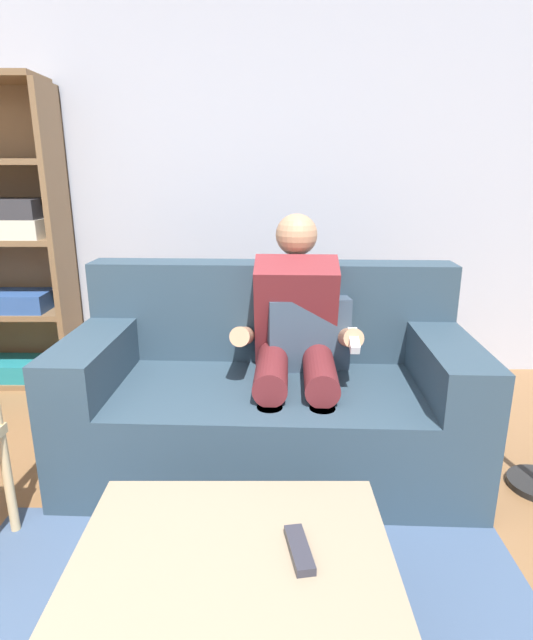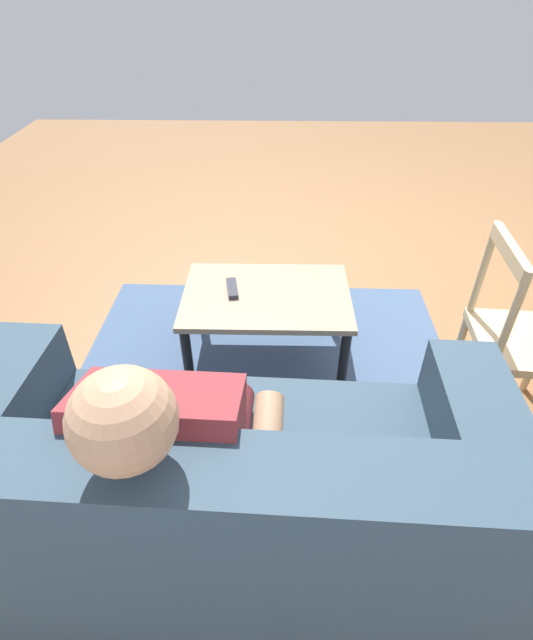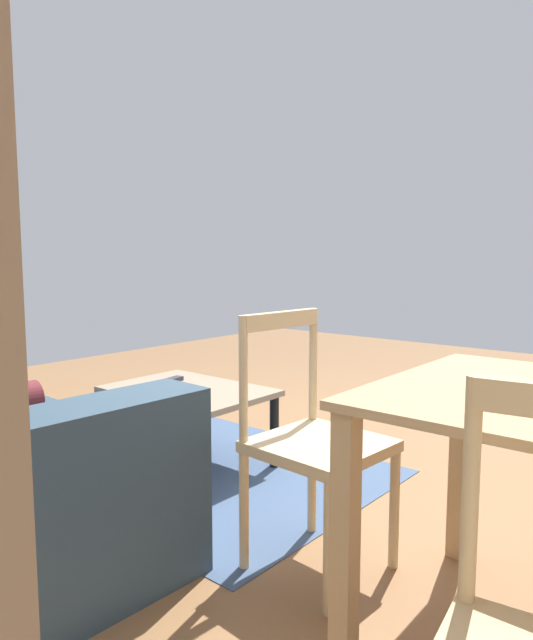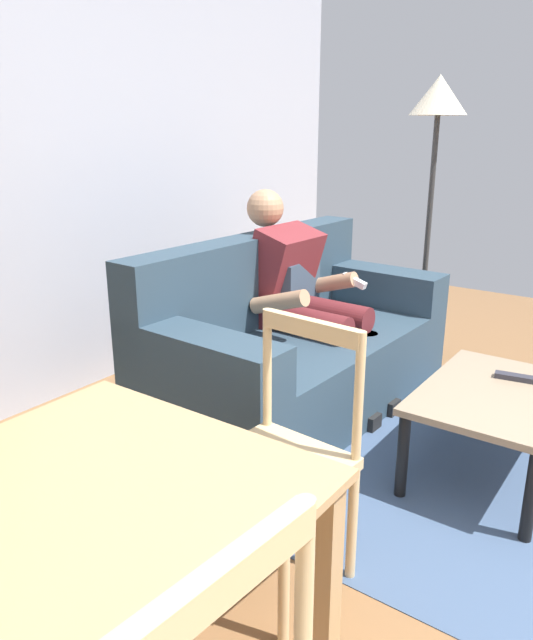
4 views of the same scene
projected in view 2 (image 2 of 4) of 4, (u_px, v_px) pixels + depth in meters
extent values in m
plane|color=brown|center=(390.00, 284.00, 3.26)|extent=(8.23, 8.23, 0.00)
cube|color=#2D4251|center=(232.00, 509.00, 1.69)|extent=(1.89, 0.97, 0.44)
cube|color=#2D4251|center=(206.00, 531.00, 1.13)|extent=(1.86, 0.28, 0.50)
cube|color=#2D4251|center=(492.00, 463.00, 1.45)|extent=(0.28, 0.90, 0.23)
cube|color=#37485B|center=(151.00, 485.00, 1.31)|extent=(0.41, 0.19, 0.36)
cube|color=maroon|center=(163.00, 487.00, 1.21)|extent=(0.42, 0.38, 0.59)
sphere|color=tan|center=(123.00, 420.00, 0.89)|extent=(0.21, 0.21, 0.21)
cylinder|color=maroon|center=(226.00, 443.00, 1.56)|extent=(0.17, 0.45, 0.15)
cylinder|color=tan|center=(237.00, 445.00, 1.91)|extent=(0.11, 0.11, 0.44)
cube|color=black|center=(241.00, 457.00, 2.08)|extent=(0.11, 0.24, 0.08)
cylinder|color=maroon|center=(160.00, 440.00, 1.57)|extent=(0.17, 0.45, 0.15)
cylinder|color=tan|center=(182.00, 442.00, 1.92)|extent=(0.11, 0.11, 0.44)
cube|color=black|center=(191.00, 454.00, 2.09)|extent=(0.11, 0.24, 0.08)
cylinder|color=tan|center=(266.00, 450.00, 1.38)|extent=(0.11, 0.36, 0.19)
cylinder|color=tan|center=(97.00, 441.00, 1.40)|extent=(0.11, 0.36, 0.19)
cube|color=white|center=(112.00, 393.00, 1.51)|extent=(0.05, 0.16, 0.08)
cube|color=gray|center=(267.00, 296.00, 2.43)|extent=(0.85, 0.59, 0.03)
cylinder|color=black|center=(334.00, 302.00, 2.75)|extent=(0.05, 0.05, 0.39)
cylinder|color=black|center=(201.00, 300.00, 2.76)|extent=(0.05, 0.05, 0.39)
cylinder|color=black|center=(344.00, 362.00, 2.34)|extent=(0.05, 0.05, 0.39)
cylinder|color=black|center=(188.00, 360.00, 2.36)|extent=(0.05, 0.05, 0.39)
cube|color=#2D2D38|center=(232.00, 288.00, 2.44)|extent=(0.08, 0.18, 0.02)
cube|color=#D1B27F|center=(525.00, 342.00, 2.06)|extent=(0.45, 0.45, 0.04)
cylinder|color=#D1B27F|center=(477.00, 408.00, 2.06)|extent=(0.04, 0.04, 0.45)
cylinder|color=#D1B27F|center=(457.00, 351.00, 2.36)|extent=(0.04, 0.04, 0.45)
cylinder|color=#D1B27F|center=(509.00, 324.00, 1.78)|extent=(0.03, 0.03, 0.46)
cylinder|color=#D1B27F|center=(483.00, 271.00, 2.08)|extent=(0.03, 0.03, 0.46)
cube|color=#D1B27F|center=(510.00, 251.00, 1.81)|extent=(0.06, 0.38, 0.06)
cube|color=#3D5170|center=(267.00, 355.00, 2.67)|extent=(2.02, 1.43, 0.01)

